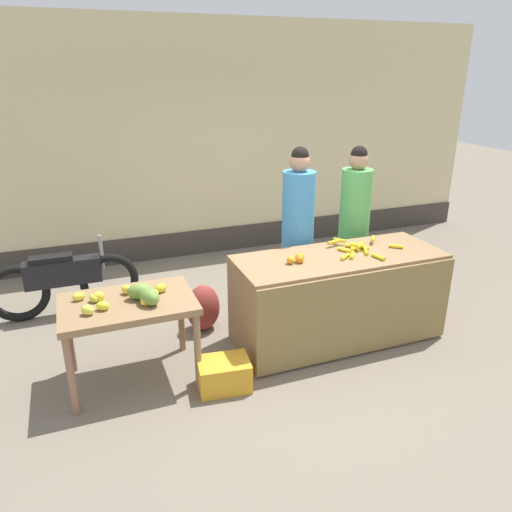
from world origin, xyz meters
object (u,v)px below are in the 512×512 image
vendor_woman_blue_shirt (298,233)px  produce_sack (203,308)px  vendor_woman_green_shirt (354,226)px  parked_motorcycle (64,281)px  produce_crate (224,374)px

vendor_woman_blue_shirt → produce_sack: bearing=-179.6°
vendor_woman_green_shirt → vendor_woman_blue_shirt: bearing=-174.2°
parked_motorcycle → vendor_woman_blue_shirt: bearing=-20.1°
vendor_woman_green_shirt → produce_crate: vendor_woman_green_shirt is taller
parked_motorcycle → produce_crate: size_ratio=3.64×
produce_sack → parked_motorcycle: bearing=146.3°
parked_motorcycle → produce_sack: (1.33, -0.89, -0.15)m
parked_motorcycle → vendor_woman_green_shirt: bearing=-14.4°
vendor_woman_green_shirt → parked_motorcycle: vendor_woman_green_shirt is taller
vendor_woman_green_shirt → parked_motorcycle: (-3.14, 0.80, -0.51)m
vendor_woman_blue_shirt → produce_sack: vendor_woman_blue_shirt is taller
vendor_woman_green_shirt → produce_crate: (-1.91, -1.13, -0.78)m
vendor_woman_blue_shirt → vendor_woman_green_shirt: (0.74, 0.08, -0.02)m
vendor_woman_blue_shirt → vendor_woman_green_shirt: vendor_woman_blue_shirt is taller
vendor_woman_blue_shirt → parked_motorcycle: size_ratio=1.16×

